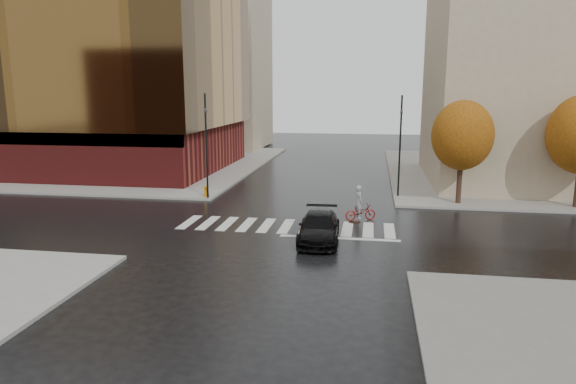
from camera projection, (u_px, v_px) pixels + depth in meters
name	position (u px, v px, depth m)	size (l,w,h in m)	color
ground	(285.00, 229.00, 27.30)	(120.00, 120.00, 0.00)	black
sidewalk_nw	(112.00, 163.00, 50.95)	(30.00, 30.00, 0.15)	gray
sidewalk_ne	(565.00, 174.00, 44.25)	(30.00, 30.00, 0.15)	gray
crosswalk	(286.00, 226.00, 27.78)	(12.00, 3.00, 0.01)	silver
office_glass	(80.00, 78.00, 46.58)	(27.00, 19.00, 16.00)	maroon
building_ne_tan	(541.00, 64.00, 39.23)	(16.00, 16.00, 18.00)	tan
building_nw_far	(208.00, 66.00, 63.64)	(14.00, 12.00, 20.00)	tan
tree_ne_a	(462.00, 135.00, 31.99)	(3.80, 3.80, 6.50)	black
sedan	(319.00, 227.00, 24.98)	(1.93, 4.74, 1.38)	black
cyclist	(360.00, 208.00, 28.97)	(1.86, 1.24, 2.00)	maroon
traffic_light_nw	(206.00, 140.00, 33.61)	(0.20, 0.17, 6.88)	black
traffic_light_ne	(400.00, 140.00, 34.22)	(0.19, 0.21, 6.77)	black
fire_hydrant	(206.00, 191.00, 34.51)	(0.28, 0.28, 0.79)	orange
manhole	(354.00, 222.00, 28.66)	(0.68, 0.68, 0.01)	#3E2416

